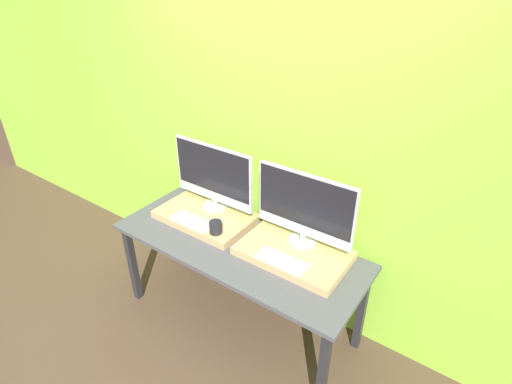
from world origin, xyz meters
The scene contains 10 objects.
ground_plane centered at (0.00, 0.00, 0.00)m, with size 12.00×12.00×0.00m, color #4C3828.
wall_back centered at (0.00, 0.75, 1.30)m, with size 8.00×0.04×2.60m.
workbench centered at (0.00, 0.34, 0.63)m, with size 1.73×0.68×0.71m.
wooden_riser_left centered at (-0.37, 0.44, 0.73)m, with size 0.68×0.43×0.05m.
monitor_left centered at (-0.37, 0.55, 1.02)m, with size 0.66×0.18×0.49m.
keyboard_left centered at (-0.37, 0.30, 0.77)m, with size 0.32×0.12×0.01m.
mug centered at (-0.15, 0.30, 0.80)m, with size 0.09×0.09×0.09m.
wooden_riser_right centered at (0.37, 0.44, 0.73)m, with size 0.68×0.43×0.05m.
monitor_right centered at (0.37, 0.55, 1.02)m, with size 0.66×0.18×0.49m.
keyboard_right centered at (0.37, 0.30, 0.77)m, with size 0.32×0.12×0.01m.
Camera 1 is at (1.32, -1.33, 2.33)m, focal length 28.00 mm.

